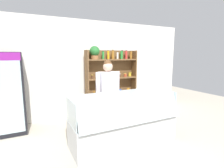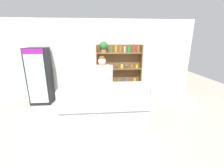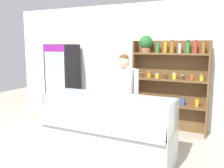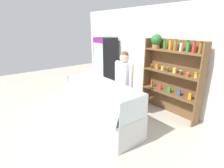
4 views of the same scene
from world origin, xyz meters
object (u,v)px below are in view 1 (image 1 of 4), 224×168
(deli_display_case, at_px, (123,128))
(drinks_fridge, at_px, (8,94))
(shelving_unit, at_px, (109,76))
(shop_clerk, at_px, (108,90))

(deli_display_case, bearing_deg, drinks_fridge, 142.52)
(shelving_unit, height_order, shop_clerk, shelving_unit)
(drinks_fridge, distance_m, shop_clerk, 2.19)
(shelving_unit, height_order, deli_display_case, shelving_unit)
(drinks_fridge, height_order, shop_clerk, drinks_fridge)
(drinks_fridge, xyz_separation_m, shop_clerk, (2.00, -0.89, 0.06))
(shelving_unit, xyz_separation_m, shop_clerk, (-0.53, -1.05, -0.18))
(drinks_fridge, relative_size, shop_clerk, 1.11)
(shop_clerk, bearing_deg, shelving_unit, 63.16)
(deli_display_case, height_order, shop_clerk, shop_clerk)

